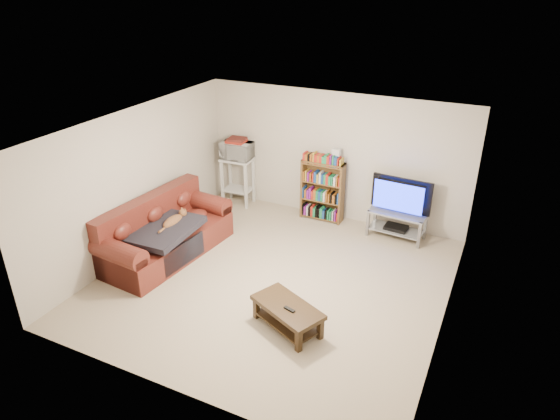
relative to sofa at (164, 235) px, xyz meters
The scene contains 19 objects.
floor 2.04m from the sofa, ahead, with size 5.00×5.00×0.00m, color #BDAB8C.
ceiling 2.88m from the sofa, ahead, with size 5.00×5.00×0.00m, color white.
wall_back 3.38m from the sofa, 51.98° to the left, with size 5.00×5.00×0.00m, color beige.
wall_front 3.27m from the sofa, 50.30° to the right, with size 5.00×5.00×0.00m, color beige.
wall_left 0.99m from the sofa, behind, with size 5.00×5.00×0.00m, color beige.
wall_right 4.60m from the sofa, ahead, with size 5.00×5.00×0.00m, color beige.
sofa is the anchor object (origin of this frame).
blanket 0.34m from the sofa, 44.83° to the right, with size 0.88×1.14×0.10m, color black.
cat 0.35m from the sofa, ahead, with size 0.25×0.62×0.19m, color brown, non-canonical shape.
coffee_table 2.81m from the sofa, 18.05° to the right, with size 1.10×0.86×0.36m.
remote 2.89m from the sofa, 19.14° to the right, with size 0.16×0.04×0.02m, color black.
tv_stand 4.03m from the sofa, 33.56° to the left, with size 1.01×0.51×0.49m.
television 4.05m from the sofa, 33.56° to the left, with size 1.06×0.14×0.61m, color black.
dvd_player 4.03m from the sofa, 33.56° to the left, with size 0.39×0.27×0.06m, color black.
bookshelf 3.02m from the sofa, 50.92° to the left, with size 0.81×0.26×1.16m.
shelf_clutter 3.22m from the sofa, 49.66° to the left, with size 0.59×0.18×0.28m.
microwave_stand 2.30m from the sofa, 87.24° to the left, with size 0.63×0.48×0.96m.
microwave 2.42m from the sofa, 87.24° to the left, with size 0.59×0.40×0.33m, color silver.
game_boxes 2.49m from the sofa, 87.24° to the left, with size 0.35×0.31×0.05m, color maroon.
Camera 1 is at (2.86, -5.78, 4.32)m, focal length 32.00 mm.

